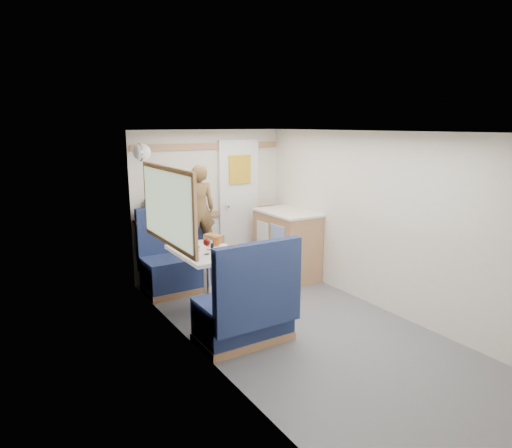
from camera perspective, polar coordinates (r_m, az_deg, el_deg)
floor at (r=4.79m, az=6.57°, el=-13.31°), size 4.50×4.50×0.00m
ceiling at (r=4.32m, az=7.23°, el=11.36°), size 4.50×4.50×0.00m
wall_back at (r=6.33m, az=-5.83°, el=2.58°), size 2.20×0.02×2.00m
wall_left at (r=3.88m, az=-6.00°, el=-3.67°), size 0.02×4.50×2.00m
wall_right at (r=5.19m, az=16.47°, el=-0.03°), size 0.02×4.50×2.00m
oak_trim_low at (r=6.34m, az=-5.72°, el=1.22°), size 2.15×0.02×0.08m
oak_trim_high at (r=6.23m, az=-5.90°, el=9.65°), size 2.15×0.02×0.08m
side_window at (r=4.74m, az=-11.09°, el=2.18°), size 0.04×1.30×0.72m
rear_door at (r=6.51m, az=-2.13°, el=2.66°), size 0.62×0.12×1.86m
dinette_table at (r=5.06m, az=-6.19°, el=-4.98°), size 0.62×0.92×0.72m
bench_far at (r=5.90m, az=-9.75°, el=-5.27°), size 0.90×0.59×1.05m
bench_near at (r=4.43m, az=-1.21°, el=-11.15°), size 0.90×0.59×1.05m
ledge at (r=5.98m, az=-10.87°, el=0.68°), size 0.90×0.14×0.04m
dome_light at (r=5.49m, az=-14.07°, el=8.68°), size 0.20×0.20×0.20m
galley_counter at (r=6.26m, az=3.86°, el=-2.50°), size 0.57×0.92×0.92m
person at (r=5.84m, az=-7.14°, el=1.86°), size 0.46×0.34×1.13m
duffel_bag at (r=5.94m, az=-11.31°, el=1.94°), size 0.52×0.32×0.23m
tray at (r=4.76m, az=-3.09°, el=-3.98°), size 0.32×0.39×0.02m
orange_fruit at (r=4.92m, az=-2.83°, el=-2.89°), size 0.08×0.08×0.08m
cheese_block at (r=4.71m, az=-4.90°, el=-3.89°), size 0.11×0.09×0.03m
wine_glass at (r=4.84m, az=-6.18°, el=-2.38°), size 0.08×0.08×0.17m
tumbler_left at (r=4.71m, az=-7.51°, el=-3.65°), size 0.07×0.07×0.12m
tumbler_mid at (r=5.26m, az=-8.48°, el=-2.03°), size 0.06×0.06×0.10m
tumbler_right at (r=5.04m, az=-5.82°, el=-2.59°), size 0.07×0.07×0.11m
beer_glass at (r=5.17m, az=-5.02°, el=-2.18°), size 0.07×0.07×0.11m
pepper_grinder at (r=4.97m, az=-5.52°, el=-2.90°), size 0.03×0.03×0.09m
salt_grinder at (r=4.93m, az=-7.19°, el=-3.10°), size 0.03×0.03×0.08m
bread_loaf at (r=5.33m, az=-5.29°, el=-1.83°), size 0.19×0.25×0.09m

